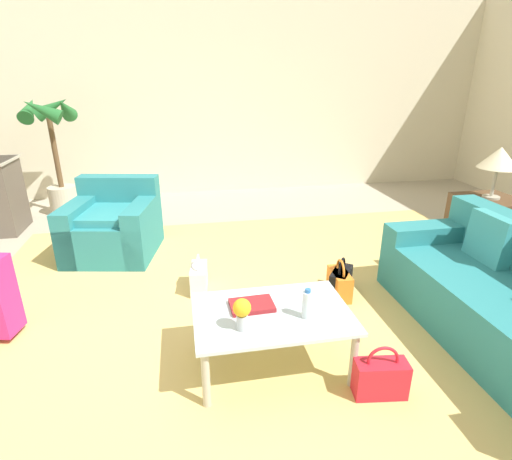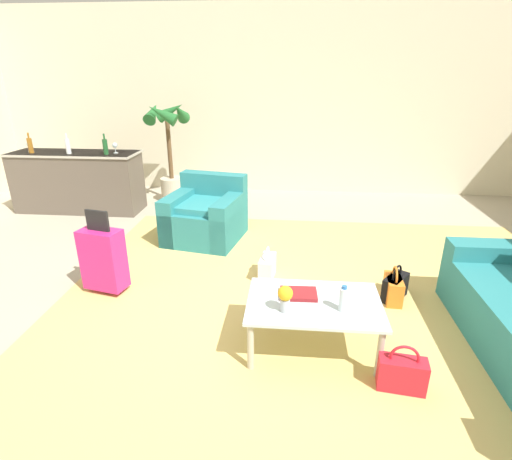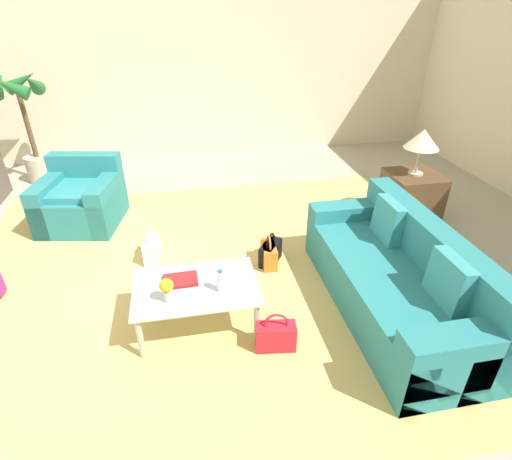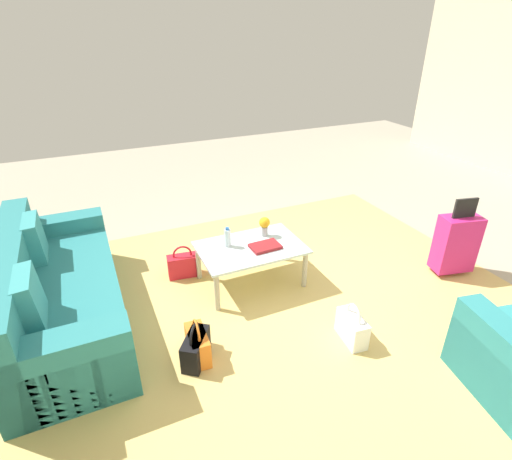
{
  "view_description": "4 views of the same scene",
  "coord_description": "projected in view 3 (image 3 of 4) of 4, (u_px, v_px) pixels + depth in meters",
  "views": [
    {
      "loc": [
        -0.11,
        -2.66,
        1.85
      ],
      "look_at": [
        0.47,
        0.47,
        0.62
      ],
      "focal_mm": 28.0,
      "sensor_mm": 36.0,
      "label": 1
    },
    {
      "loc": [
        0.2,
        -3.14,
        2.04
      ],
      "look_at": [
        -0.1,
        0.05,
        0.77
      ],
      "focal_mm": 28.0,
      "sensor_mm": 36.0,
      "label": 2
    },
    {
      "loc": [
        0.4,
        -3.16,
        2.46
      ],
      "look_at": [
        0.96,
        -0.22,
        0.73
      ],
      "focal_mm": 28.0,
      "sensor_mm": 36.0,
      "label": 3
    },
    {
      "loc": [
        1.74,
        2.61,
        2.37
      ],
      "look_at": [
        0.57,
        0.01,
        0.88
      ],
      "focal_mm": 28.0,
      "sensor_mm": 36.0,
      "label": 4
    }
  ],
  "objects": [
    {
      "name": "area_rug",
      "position": [
        214.0,
        274.0,
        4.12
      ],
      "size": [
        5.2,
        4.4,
        0.01
      ],
      "primitive_type": "cube",
      "color": "tan",
      "rests_on": "ground"
    },
    {
      "name": "coffee_table_book",
      "position": [
        180.0,
        280.0,
        3.32
      ],
      "size": [
        0.29,
        0.21,
        0.03
      ],
      "primitive_type": "cube",
      "rotation": [
        0.0,
        0.0,
        0.04
      ],
      "color": "maroon",
      "rests_on": "coffee_table"
    },
    {
      "name": "handbag_white",
      "position": [
        152.0,
        249.0,
        4.31
      ],
      "size": [
        0.18,
        0.33,
        0.36
      ],
      "color": "white",
      "rests_on": "ground"
    },
    {
      "name": "armchair",
      "position": [
        83.0,
        201.0,
        4.98
      ],
      "size": [
        1.04,
        1.04,
        0.8
      ],
      "color": "teal",
      "rests_on": "ground"
    },
    {
      "name": "handbag_orange",
      "position": [
        269.0,
        254.0,
        4.22
      ],
      "size": [
        0.16,
        0.33,
        0.36
      ],
      "color": "orange",
      "rests_on": "ground"
    },
    {
      "name": "handbag_red",
      "position": [
        276.0,
        336.0,
        3.19
      ],
      "size": [
        0.34,
        0.18,
        0.36
      ],
      "color": "red",
      "rests_on": "ground"
    },
    {
      "name": "potted_palm",
      "position": [
        27.0,
        123.0,
        5.84
      ],
      "size": [
        0.64,
        0.64,
        1.64
      ],
      "color": "#BCB299",
      "rests_on": "ground"
    },
    {
      "name": "couch",
      "position": [
        399.0,
        280.0,
        3.55
      ],
      "size": [
        0.87,
        2.15,
        0.83
      ],
      "color": "teal",
      "rests_on": "ground"
    },
    {
      "name": "water_bottle",
      "position": [
        221.0,
        281.0,
        3.18
      ],
      "size": [
        0.06,
        0.06,
        0.2
      ],
      "color": "silver",
      "rests_on": "coffee_table"
    },
    {
      "name": "table_lamp",
      "position": [
        423.0,
        140.0,
        4.71
      ],
      "size": [
        0.41,
        0.41,
        0.56
      ],
      "color": "#ADA899",
      "rests_on": "side_table"
    },
    {
      "name": "flower_vase",
      "position": [
        167.0,
        288.0,
        3.06
      ],
      "size": [
        0.11,
        0.11,
        0.21
      ],
      "color": "#B2B7BC",
      "rests_on": "coffee_table"
    },
    {
      "name": "ground_plane",
      "position": [
        154.0,
        294.0,
        3.85
      ],
      "size": [
        12.0,
        12.0,
        0.0
      ],
      "primitive_type": "plane",
      "color": "#A89E89"
    },
    {
      "name": "wall_back",
      "position": [
        150.0,
        64.0,
        6.54
      ],
      "size": [
        10.24,
        0.12,
        3.1
      ],
      "primitive_type": "cube",
      "color": "beige",
      "rests_on": "ground"
    },
    {
      "name": "side_table",
      "position": [
        411.0,
        196.0,
        5.08
      ],
      "size": [
        0.61,
        0.61,
        0.6
      ],
      "primitive_type": "cube",
      "color": "#513823",
      "rests_on": "ground"
    },
    {
      "name": "coffee_table",
      "position": [
        196.0,
        291.0,
        3.31
      ],
      "size": [
        1.02,
        0.67,
        0.42
      ],
      "color": "silver",
      "rests_on": "ground"
    },
    {
      "name": "handbag_black",
      "position": [
        270.0,
        252.0,
        4.25
      ],
      "size": [
        0.3,
        0.34,
        0.36
      ],
      "color": "black",
      "rests_on": "ground"
    }
  ]
}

